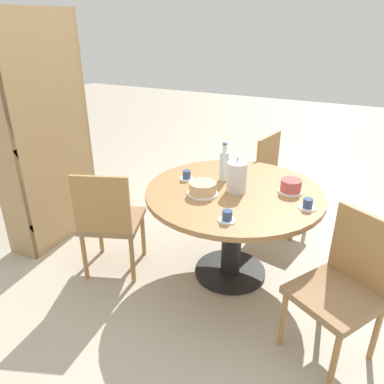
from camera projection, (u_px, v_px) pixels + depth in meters
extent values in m
plane|color=#B2A893|center=(230.00, 272.00, 2.91)|extent=(14.00, 14.00, 0.00)
cylinder|color=black|center=(230.00, 271.00, 2.90)|extent=(0.54, 0.54, 0.03)
cylinder|color=black|center=(232.00, 234.00, 2.76)|extent=(0.15, 0.15, 0.64)
cylinder|color=#9E7042|center=(234.00, 193.00, 2.62)|extent=(1.24, 1.24, 0.04)
cylinder|color=#A87A47|center=(293.00, 221.00, 3.25)|extent=(0.03, 0.03, 0.39)
cylinder|color=#A87A47|center=(309.00, 206.00, 3.50)|extent=(0.03, 0.03, 0.39)
cylinder|color=#A87A47|center=(256.00, 210.00, 3.44)|extent=(0.03, 0.03, 0.39)
cylinder|color=#A87A47|center=(274.00, 196.00, 3.70)|extent=(0.03, 0.03, 0.39)
cube|color=#93704C|center=(285.00, 187.00, 3.38)|extent=(0.50, 0.50, 0.04)
cube|color=#A87A47|center=(267.00, 158.00, 3.39)|extent=(0.40, 0.11, 0.42)
cylinder|color=#A87A47|center=(143.00, 234.00, 3.06)|extent=(0.03, 0.03, 0.39)
cylinder|color=#A87A47|center=(100.00, 232.00, 3.09)|extent=(0.03, 0.03, 0.39)
cylinder|color=#A87A47|center=(132.00, 260.00, 2.73)|extent=(0.03, 0.03, 0.39)
cylinder|color=#A87A47|center=(85.00, 257.00, 2.76)|extent=(0.03, 0.03, 0.39)
cube|color=#93704C|center=(113.00, 221.00, 2.82)|extent=(0.54, 0.54, 0.04)
cube|color=#A87A47|center=(101.00, 205.00, 2.54)|extent=(0.16, 0.38, 0.42)
cylinder|color=#A87A47|center=(283.00, 319.00, 2.19)|extent=(0.03, 0.03, 0.39)
cylinder|color=#A87A47|center=(334.00, 362.00, 1.92)|extent=(0.03, 0.03, 0.39)
cylinder|color=#A87A47|center=(324.00, 297.00, 2.37)|extent=(0.03, 0.03, 0.39)
cylinder|color=#A87A47|center=(376.00, 333.00, 2.10)|extent=(0.03, 0.03, 0.39)
cube|color=#93704C|center=(334.00, 296.00, 2.05)|extent=(0.58, 0.58, 0.04)
cube|color=#A87A47|center=(365.00, 250.00, 2.05)|extent=(0.23, 0.35, 0.42)
cube|color=tan|center=(75.00, 123.00, 3.38)|extent=(0.04, 0.28, 1.88)
cube|color=tan|center=(1.00, 147.00, 2.73)|extent=(0.04, 0.28, 1.88)
cube|color=tan|center=(54.00, 136.00, 3.01)|extent=(0.83, 0.02, 1.88)
cube|color=tan|center=(59.00, 231.00, 3.45)|extent=(0.76, 0.27, 0.04)
cube|color=tan|center=(53.00, 196.00, 3.30)|extent=(0.76, 0.27, 0.04)
cube|color=tan|center=(46.00, 155.00, 3.14)|extent=(0.76, 0.27, 0.04)
cube|color=tan|center=(38.00, 111.00, 2.98)|extent=(0.76, 0.27, 0.04)
cube|color=tan|center=(29.00, 61.00, 2.82)|extent=(0.76, 0.27, 0.04)
cube|color=tan|center=(20.00, 9.00, 2.67)|extent=(0.76, 0.27, 0.04)
cube|color=gold|center=(75.00, 204.00, 3.57)|extent=(0.28, 0.21, 0.30)
cube|color=#703384|center=(37.00, 228.00, 3.18)|extent=(0.28, 0.21, 0.28)
cube|color=beige|center=(68.00, 170.00, 3.39)|extent=(0.34, 0.21, 0.30)
cube|color=orange|center=(32.00, 188.00, 3.05)|extent=(0.34, 0.21, 0.29)
cube|color=teal|center=(62.00, 131.00, 3.24)|extent=(0.33, 0.21, 0.29)
cube|color=#703384|center=(24.00, 147.00, 2.90)|extent=(0.33, 0.21, 0.25)
cube|color=#703384|center=(58.00, 85.00, 3.10)|extent=(0.26, 0.21, 0.30)
cube|color=beige|center=(10.00, 100.00, 2.71)|extent=(0.26, 0.21, 0.23)
cube|color=gold|center=(48.00, 38.00, 2.92)|extent=(0.33, 0.21, 0.27)
cube|color=orange|center=(2.00, 40.00, 2.57)|extent=(0.33, 0.21, 0.28)
cylinder|color=silver|center=(237.00, 177.00, 2.56)|extent=(0.14, 0.14, 0.21)
cone|color=silver|center=(237.00, 161.00, 2.51)|extent=(0.12, 0.12, 0.02)
sphere|color=silver|center=(238.00, 158.00, 2.50)|extent=(0.02, 0.02, 0.02)
cylinder|color=silver|center=(224.00, 166.00, 2.74)|extent=(0.07, 0.07, 0.21)
cylinder|color=silver|center=(225.00, 149.00, 2.68)|extent=(0.03, 0.03, 0.06)
cylinder|color=#2D5184|center=(225.00, 144.00, 2.67)|extent=(0.03, 0.03, 0.01)
cylinder|color=white|center=(203.00, 194.00, 2.55)|extent=(0.22, 0.22, 0.01)
cylinder|color=#DBB784|center=(203.00, 188.00, 2.53)|extent=(0.19, 0.19, 0.08)
cylinder|color=white|center=(290.00, 192.00, 2.58)|extent=(0.17, 0.17, 0.01)
cylinder|color=#C65651|center=(291.00, 185.00, 2.56)|extent=(0.14, 0.14, 0.08)
cylinder|color=white|center=(187.00, 179.00, 2.79)|extent=(0.11, 0.11, 0.01)
cylinder|color=#334775|center=(187.00, 174.00, 2.78)|extent=(0.06, 0.06, 0.06)
cylinder|color=white|center=(227.00, 220.00, 2.22)|extent=(0.11, 0.11, 0.01)
cylinder|color=#334775|center=(227.00, 215.00, 2.21)|extent=(0.06, 0.06, 0.06)
cylinder|color=white|center=(307.00, 208.00, 2.36)|extent=(0.11, 0.11, 0.01)
cylinder|color=#334775|center=(308.00, 203.00, 2.35)|extent=(0.06, 0.06, 0.06)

